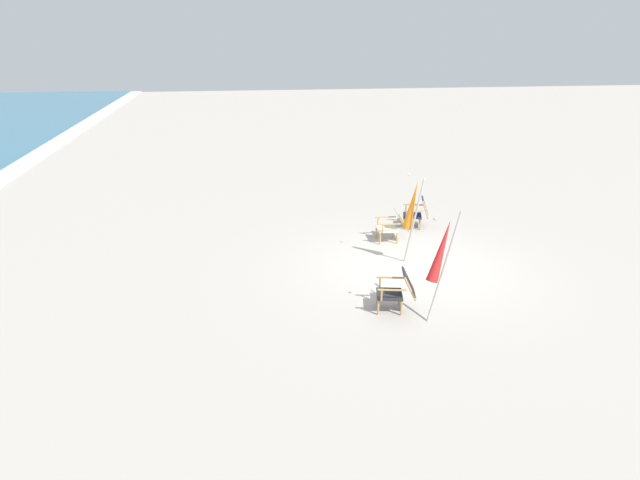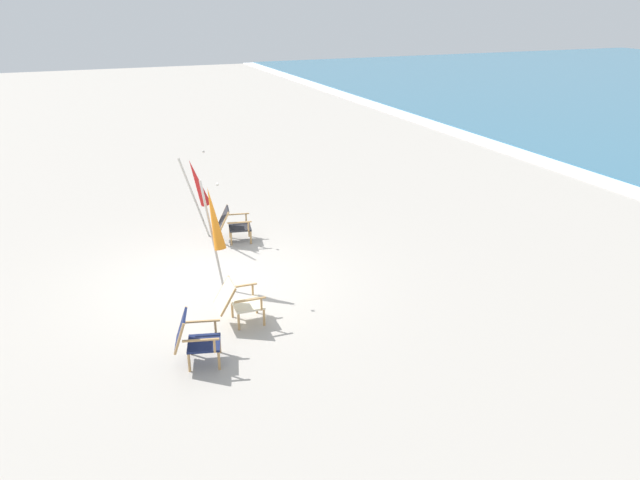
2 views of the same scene
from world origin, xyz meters
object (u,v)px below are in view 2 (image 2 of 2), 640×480
(beach_chair_back_right, at_px, (237,301))
(umbrella_furled_orange, at_px, (214,220))
(umbrella_furled_red, at_px, (197,183))
(beach_chair_back_left, at_px, (232,223))
(beach_chair_far_center, at_px, (193,337))

(beach_chair_back_right, relative_size, umbrella_furled_orange, 0.38)
(umbrella_furled_orange, bearing_deg, umbrella_furled_red, 174.67)
(umbrella_furled_red, height_order, umbrella_furled_orange, umbrella_furled_orange)
(beach_chair_back_left, xyz_separation_m, umbrella_furled_orange, (2.21, -0.88, 0.94))
(umbrella_furled_red, bearing_deg, umbrella_furled_orange, -5.33)
(beach_chair_back_left, bearing_deg, beach_chair_back_right, -13.56)
(beach_chair_far_center, height_order, umbrella_furled_orange, umbrella_furled_orange)
(beach_chair_back_right, bearing_deg, umbrella_furled_red, 176.42)
(beach_chair_back_right, distance_m, beach_chair_back_left, 3.80)
(umbrella_furled_red, bearing_deg, beach_chair_back_right, -3.58)
(beach_chair_back_right, bearing_deg, beach_chair_far_center, -44.53)
(beach_chair_back_right, height_order, beach_chair_back_left, beach_chair_back_left)
(beach_chair_far_center, xyz_separation_m, umbrella_furled_red, (-5.04, 1.18, 0.88))
(beach_chair_back_right, relative_size, beach_chair_far_center, 0.96)
(beach_chair_back_right, distance_m, umbrella_furled_red, 4.20)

